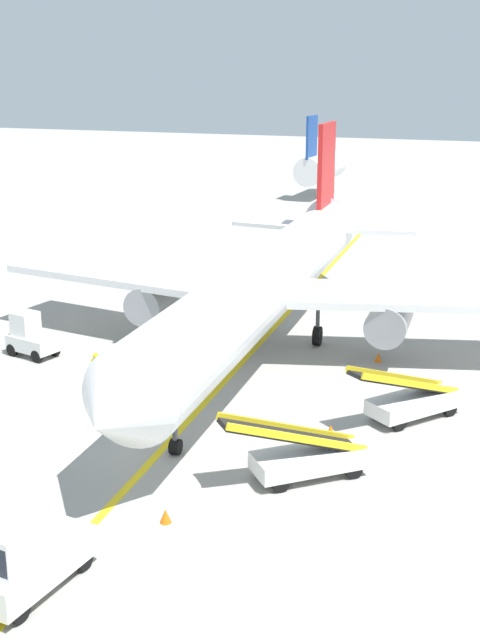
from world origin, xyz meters
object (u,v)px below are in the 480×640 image
object	(u,v)px
pushback_tug	(21,557)
belt_loader_aft_hold	(412,399)
ground_crew_marshaller	(96,370)
baggage_tug_near_wing	(30,337)
safety_cone_nose_left	(331,430)
safety_cone_nose_right	(378,357)
airliner	(267,282)
safety_cone_wingtip_left	(166,516)
safety_cone_wingtip_right	(200,342)
belt_loader_forward_hold	(306,456)

from	to	relation	value
pushback_tug	belt_loader_aft_hold	bearing A→B (deg)	64.55
ground_crew_marshaller	baggage_tug_near_wing	bearing A→B (deg)	152.64
baggage_tug_near_wing	belt_loader_aft_hold	xyz separation A→B (m)	(18.26, -0.64, -0.15)
safety_cone_nose_left	safety_cone_nose_right	xyz separation A→B (m)	(-0.25, 8.82, 0.00)
ground_crew_marshaller	belt_loader_aft_hold	bearing A→B (deg)	9.40
airliner	safety_cone_wingtip_left	xyz separation A→B (m)	(2.85, -16.30, -3.20)
belt_loader_aft_hold	safety_cone_wingtip_left	bearing A→B (deg)	-116.42
ground_crew_marshaller	safety_cone_wingtip_left	distance (m)	11.42
ground_crew_marshaller	safety_cone_nose_left	world-z (taller)	ground_crew_marshaller
safety_cone_wingtip_left	safety_cone_wingtip_right	size ratio (longest dim) A/B	1.00
pushback_tug	belt_loader_aft_hold	size ratio (longest dim) A/B	0.79
pushback_tug	safety_cone_nose_right	bearing A→B (deg)	78.01
belt_loader_aft_hold	ground_crew_marshaller	xyz separation A→B (m)	(-12.89, -2.13, 0.13)
safety_cone_nose_right	ground_crew_marshaller	bearing A→B (deg)	-141.37
baggage_tug_near_wing	ground_crew_marshaller	distance (m)	6.05
baggage_tug_near_wing	ground_crew_marshaller	world-z (taller)	baggage_tug_near_wing
baggage_tug_near_wing	safety_cone_nose_right	size ratio (longest dim) A/B	5.94
safety_cone_nose_left	safety_cone_wingtip_left	size ratio (longest dim) A/B	1.00
baggage_tug_near_wing	pushback_tug	bearing A→B (deg)	-54.73
airliner	belt_loader_forward_hold	world-z (taller)	airliner
pushback_tug	safety_cone_wingtip_left	bearing A→B (deg)	66.97
ground_crew_marshaller	safety_cone_nose_left	distance (m)	10.50
airliner	safety_cone_nose_left	size ratio (longest dim) A/B	80.33
airliner	ground_crew_marshaller	distance (m)	9.48
belt_loader_forward_hold	baggage_tug_near_wing	bearing A→B (deg)	156.64
pushback_tug	belt_loader_aft_hold	world-z (taller)	belt_loader_aft_hold
ground_crew_marshaller	safety_cone_nose_left	xyz separation A→B (m)	(10.45, -0.67, -0.69)
belt_loader_aft_hold	belt_loader_forward_hold	bearing A→B (deg)	-110.19
belt_loader_aft_hold	baggage_tug_near_wing	bearing A→B (deg)	177.98
airliner	baggage_tug_near_wing	world-z (taller)	airliner
airliner	baggage_tug_near_wing	size ratio (longest dim) A/B	13.52
ground_crew_marshaller	safety_cone_nose_right	distance (m)	13.08
belt_loader_forward_hold	safety_cone_wingtip_left	distance (m)	5.33
baggage_tug_near_wing	safety_cone_wingtip_right	bearing A→B (deg)	32.42
airliner	belt_loader_aft_hold	xyz separation A→B (m)	(8.13, -5.67, -2.64)
airliner	safety_cone_wingtip_right	size ratio (longest dim) A/B	80.33
belt_loader_forward_hold	ground_crew_marshaller	xyz separation A→B (m)	(-10.59, 4.12, 0.13)
belt_loader_aft_hold	safety_cone_wingtip_left	world-z (taller)	belt_loader_aft_hold
belt_loader_aft_hold	safety_cone_nose_right	bearing A→B (deg)	114.07
belt_loader_aft_hold	safety_cone_nose_right	world-z (taller)	belt_loader_aft_hold
safety_cone_wingtip_right	safety_cone_nose_right	bearing A→B (deg)	6.70
belt_loader_aft_hold	safety_cone_wingtip_left	size ratio (longest dim) A/B	10.86
safety_cone_nose_right	safety_cone_wingtip_right	size ratio (longest dim) A/B	1.00
belt_loader_forward_hold	ground_crew_marshaller	bearing A→B (deg)	158.76
belt_loader_aft_hold	safety_cone_wingtip_right	distance (m)	12.47
baggage_tug_near_wing	belt_loader_aft_hold	world-z (taller)	belt_loader_aft_hold
belt_loader_forward_hold	safety_cone_wingtip_left	xyz separation A→B (m)	(-2.98, -4.38, -0.56)
belt_loader_aft_hold	pushback_tug	bearing A→B (deg)	-115.45
baggage_tug_near_wing	safety_cone_wingtip_left	distance (m)	17.20
pushback_tug	safety_cone_wingtip_left	size ratio (longest dim) A/B	8.55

